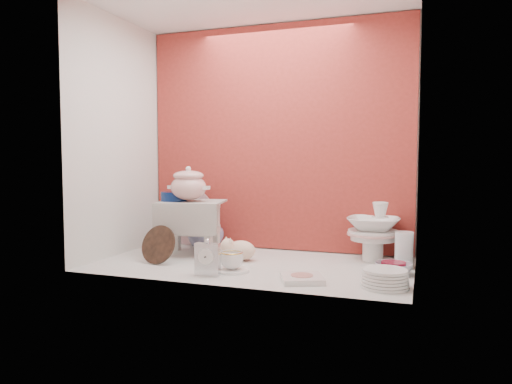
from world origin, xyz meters
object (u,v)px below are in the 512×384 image
at_px(porcelain_tower, 373,231).
at_px(blue_white_vase, 206,229).
at_px(gold_rim_teacup, 232,260).
at_px(plush_pig, 241,250).
at_px(crystal_bowl, 393,268).
at_px(soup_tureen, 189,184).
at_px(floral_platter, 188,216).
at_px(dinner_plate_stack, 385,278).
at_px(mantel_clock, 208,257).
at_px(step_stool, 192,228).

bearing_deg(porcelain_tower, blue_white_vase, 178.41).
height_order(gold_rim_teacup, porcelain_tower, porcelain_tower).
relative_size(plush_pig, crystal_bowl, 1.13).
relative_size(blue_white_vase, crystal_bowl, 1.33).
bearing_deg(soup_tureen, porcelain_tower, 10.59).
xyz_separation_m(soup_tureen, blue_white_vase, (0.00, 0.24, -0.32)).
bearing_deg(floral_platter, porcelain_tower, -4.96).
xyz_separation_m(gold_rim_teacup, porcelain_tower, (0.69, 0.54, 0.12)).
distance_m(gold_rim_teacup, dinner_plate_stack, 0.81).
height_order(mantel_clock, gold_rim_teacup, mantel_clock).
height_order(mantel_clock, porcelain_tower, porcelain_tower).
relative_size(step_stool, soup_tureen, 1.51).
relative_size(crystal_bowl, porcelain_tower, 0.55).
distance_m(step_stool, porcelain_tower, 1.13).
height_order(blue_white_vase, crystal_bowl, blue_white_vase).
distance_m(plush_pig, dinner_plate_stack, 0.92).
xyz_separation_m(floral_platter, porcelain_tower, (1.29, -0.11, -0.03)).
relative_size(step_stool, crystal_bowl, 2.05).
distance_m(step_stool, gold_rim_teacup, 0.57).
height_order(mantel_clock, dinner_plate_stack, mantel_clock).
bearing_deg(crystal_bowl, floral_platter, 163.51).
bearing_deg(dinner_plate_stack, blue_white_vase, 152.94).
bearing_deg(floral_platter, crystal_bowl, -16.49).
bearing_deg(blue_white_vase, soup_tureen, -90.52).
relative_size(floral_platter, dinner_plate_stack, 1.78).
xyz_separation_m(blue_white_vase, plush_pig, (0.38, -0.30, -0.06)).
height_order(soup_tureen, porcelain_tower, soup_tureen).
xyz_separation_m(floral_platter, crystal_bowl, (1.43, -0.42, -0.17)).
relative_size(soup_tureen, floral_platter, 0.65).
relative_size(soup_tureen, plush_pig, 1.20).
distance_m(blue_white_vase, dinner_plate_stack, 1.39).
xyz_separation_m(soup_tureen, floral_platter, (-0.17, 0.32, -0.25)).
height_order(soup_tureen, plush_pig, soup_tureen).
xyz_separation_m(dinner_plate_stack, porcelain_tower, (-0.12, 0.60, 0.13)).
bearing_deg(soup_tureen, plush_pig, -8.32).
xyz_separation_m(floral_platter, gold_rim_teacup, (0.60, -0.65, -0.14)).
height_order(plush_pig, dinner_plate_stack, plush_pig).
distance_m(soup_tureen, plush_pig, 0.54).
distance_m(mantel_clock, porcelain_tower, 1.03).
relative_size(step_stool, gold_rim_teacup, 3.25).
bearing_deg(step_stool, soup_tureen, -106.50).
bearing_deg(dinner_plate_stack, crystal_bowl, 85.54).
bearing_deg(porcelain_tower, gold_rim_teacup, -142.22).
height_order(crystal_bowl, porcelain_tower, porcelain_tower).
relative_size(plush_pig, porcelain_tower, 0.62).
xyz_separation_m(soup_tureen, dinner_plate_stack, (1.24, -0.39, -0.41)).
bearing_deg(soup_tureen, gold_rim_teacup, -37.55).
bearing_deg(mantel_clock, soup_tureen, 122.35).
bearing_deg(floral_platter, step_stool, -58.90).
relative_size(soup_tureen, crystal_bowl, 1.36).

